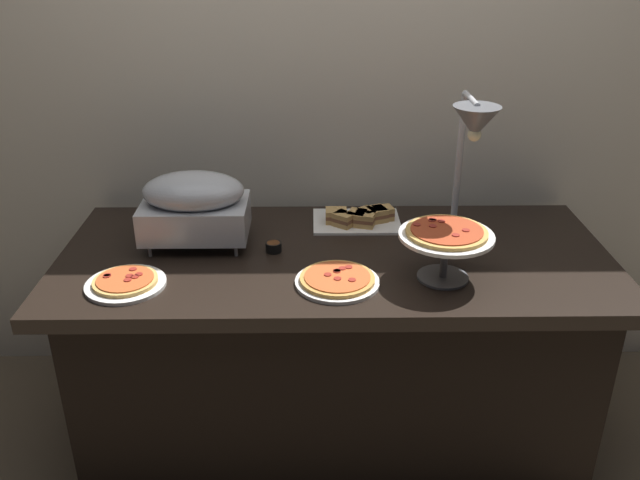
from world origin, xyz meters
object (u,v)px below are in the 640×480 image
(heat_lamp, at_px, (472,137))
(sandwich_platter, at_px, (359,218))
(pizza_plate_raised_stand, at_px, (446,239))
(sauce_cup_near, at_px, (274,247))
(pizza_plate_center, at_px, (126,283))
(chafing_dish, at_px, (194,205))
(pizza_plate_front, at_px, (336,280))

(heat_lamp, distance_m, sandwich_platter, 0.57)
(heat_lamp, distance_m, pizza_plate_raised_stand, 0.34)
(heat_lamp, bearing_deg, sauce_cup_near, 177.89)
(pizza_plate_raised_stand, height_order, sauce_cup_near, pizza_plate_raised_stand)
(pizza_plate_center, distance_m, sandwich_platter, 0.90)
(sauce_cup_near, bearing_deg, heat_lamp, -2.11)
(pizza_plate_center, bearing_deg, chafing_dish, 59.70)
(chafing_dish, xyz_separation_m, pizza_plate_raised_stand, (0.83, -0.27, -0.01))
(heat_lamp, height_order, pizza_plate_raised_stand, heat_lamp)
(pizza_plate_front, height_order, pizza_plate_center, same)
(heat_lamp, xyz_separation_m, pizza_plate_front, (-0.43, -0.21, -0.40))
(pizza_plate_center, relative_size, sandwich_platter, 0.77)
(sauce_cup_near, bearing_deg, pizza_plate_raised_stand, -19.77)
(chafing_dish, bearing_deg, pizza_plate_front, -31.77)
(heat_lamp, distance_m, pizza_plate_center, 1.19)
(heat_lamp, bearing_deg, sandwich_platter, 142.73)
(chafing_dish, height_order, pizza_plate_raised_stand, chafing_dish)
(pizza_plate_front, bearing_deg, pizza_plate_center, -179.49)
(chafing_dish, distance_m, sauce_cup_near, 0.31)
(pizza_plate_raised_stand, bearing_deg, chafing_dish, 162.17)
(sauce_cup_near, bearing_deg, pizza_plate_front, -47.89)
(chafing_dish, bearing_deg, heat_lamp, -5.66)
(sandwich_platter, bearing_deg, pizza_plate_center, -148.62)
(sandwich_platter, bearing_deg, chafing_dish, -164.65)
(chafing_dish, xyz_separation_m, sandwich_platter, (0.59, 0.16, -0.12))
(chafing_dish, relative_size, sandwich_platter, 1.12)
(heat_lamp, height_order, sandwich_platter, heat_lamp)
(sandwich_platter, bearing_deg, heat_lamp, -37.27)
(chafing_dish, height_order, sauce_cup_near, chafing_dish)
(pizza_plate_front, distance_m, pizza_plate_raised_stand, 0.37)
(pizza_plate_center, xyz_separation_m, pizza_plate_raised_stand, (1.01, 0.04, 0.13))
(pizza_plate_center, bearing_deg, pizza_plate_raised_stand, 2.27)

